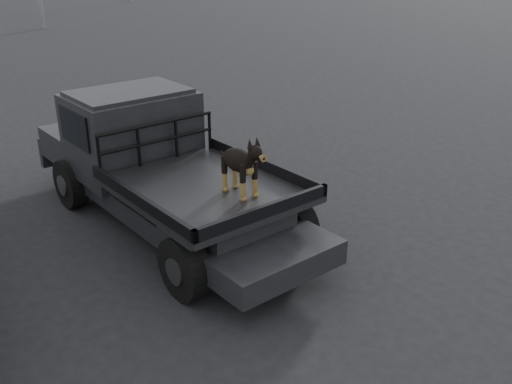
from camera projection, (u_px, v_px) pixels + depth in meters
ground at (213, 274)px, 7.04m from camera, size 120.00×120.00×0.00m
flatbed_ute at (169, 195)px, 8.10m from camera, size 2.00×5.40×0.92m
ute_cab at (131, 120)px, 8.41m from camera, size 1.72×1.30×0.88m
headache_rack at (158, 143)px, 7.95m from camera, size 1.80×0.08×0.55m
dog at (239, 165)px, 6.88m from camera, size 0.32×0.60×0.74m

